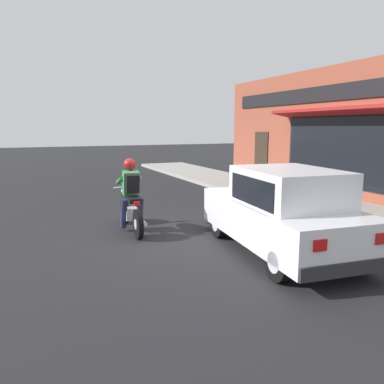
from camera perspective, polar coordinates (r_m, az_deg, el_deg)
ground_plane at (r=8.34m, az=-3.24°, el=-6.07°), size 80.00×80.00×0.00m
sidewalk_curb at (r=13.19m, az=11.75°, el=-0.03°), size 2.60×22.00×0.14m
storefront_building at (r=13.69m, az=18.22°, el=8.61°), size 1.25×10.00×4.20m
motorcycle_with_rider at (r=8.39m, az=-9.33°, el=-1.33°), size 0.57×2.02×1.62m
car_hatchback at (r=6.98m, az=13.58°, el=-2.99°), size 2.06×3.94×1.57m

